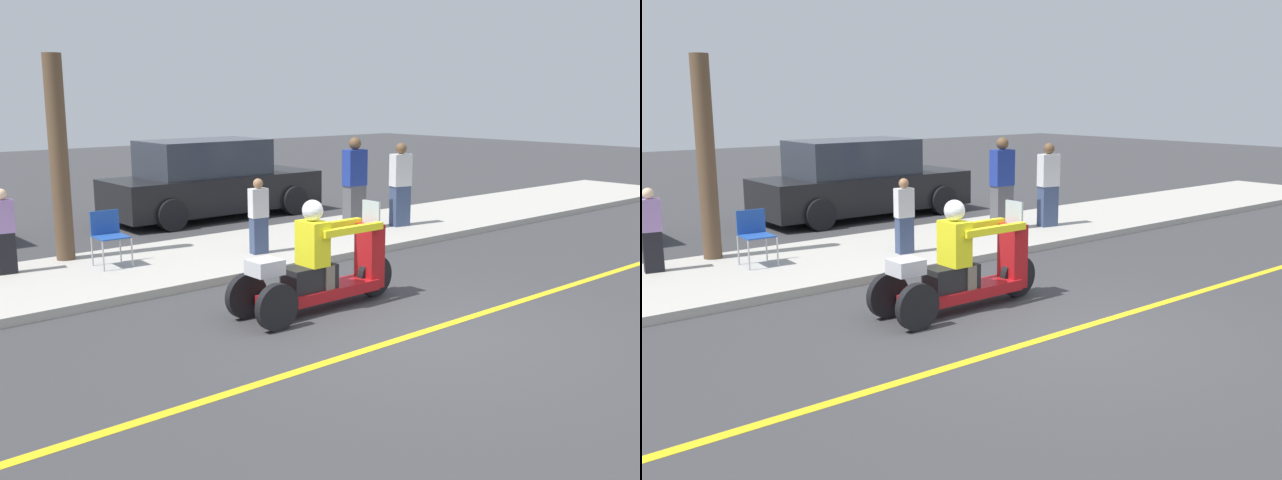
{
  "view_description": "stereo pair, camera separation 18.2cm",
  "coord_description": "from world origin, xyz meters",
  "views": [
    {
      "loc": [
        -5.87,
        -5.1,
        2.64
      ],
      "look_at": [
        -0.33,
        1.42,
        0.89
      ],
      "focal_mm": 40.0,
      "sensor_mm": 36.0,
      "label": 1
    },
    {
      "loc": [
        -5.73,
        -5.22,
        2.64
      ],
      "look_at": [
        -0.33,
        1.42,
        0.89
      ],
      "focal_mm": 40.0,
      "sensor_mm": 36.0,
      "label": 2
    }
  ],
  "objects": [
    {
      "name": "ground_plane",
      "position": [
        0.0,
        0.0,
        0.0
      ],
      "size": [
        60.0,
        60.0,
        0.0
      ],
      "primitive_type": "plane",
      "color": "#38383A"
    },
    {
      "name": "sidewalk_strip",
      "position": [
        0.0,
        4.6,
        0.06
      ],
      "size": [
        28.0,
        2.8,
        0.12
      ],
      "color": "#B2ADA3",
      "rests_on": "ground"
    },
    {
      "name": "motorcycle_trike",
      "position": [
        -0.33,
        1.42,
        0.5
      ],
      "size": [
        2.4,
        0.71,
        1.4
      ],
      "color": "black",
      "rests_on": "ground"
    },
    {
      "name": "spectator_near_curb",
      "position": [
        4.19,
        4.34,
        0.9
      ],
      "size": [
        0.42,
        0.3,
        1.61
      ],
      "color": "#38476B",
      "rests_on": "sidewalk_strip"
    },
    {
      "name": "parked_car_lot_center",
      "position": [
        2.28,
        8.16,
        0.79
      ],
      "size": [
        4.69,
        1.96,
        1.69
      ],
      "color": "black",
      "rests_on": "ground"
    },
    {
      "name": "lane_stripe",
      "position": [
        -0.33,
        0.0,
        0.0
      ],
      "size": [
        24.0,
        0.12,
        0.01
      ],
      "color": "gold",
      "rests_on": "ground"
    },
    {
      "name": "spectator_with_child",
      "position": [
        -2.87,
        5.36,
        0.71
      ],
      "size": [
        0.31,
        0.22,
        1.23
      ],
      "color": "black",
      "rests_on": "sidewalk_strip"
    },
    {
      "name": "tree_trunk",
      "position": [
        -1.89,
        5.71,
        1.68
      ],
      "size": [
        0.28,
        0.28,
        3.12
      ],
      "color": "brown",
      "rests_on": "sidewalk_strip"
    },
    {
      "name": "folding_chair_curbside",
      "position": [
        -1.53,
        4.89,
        0.62
      ],
      "size": [
        0.48,
        0.48,
        0.82
      ],
      "color": "#A5A8AD",
      "rests_on": "sidewalk_strip"
    },
    {
      "name": "spectator_mid_group",
      "position": [
        3.22,
        4.6,
        0.96
      ],
      "size": [
        0.43,
        0.27,
        1.75
      ],
      "color": "#515156",
      "rests_on": "sidewalk_strip"
    },
    {
      "name": "spectator_end_of_line",
      "position": [
        0.65,
        4.1,
        0.71
      ],
      "size": [
        0.31,
        0.21,
        1.22
      ],
      "color": "#38476B",
      "rests_on": "sidewalk_strip"
    }
  ]
}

